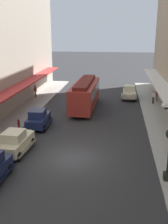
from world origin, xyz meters
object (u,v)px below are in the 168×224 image
at_px(pedestrian_3, 153,97).
at_px(pedestrian_5, 157,95).
at_px(streetcar, 85,93).
at_px(pedestrian_0, 35,91).
at_px(fire_hydrant, 19,123).
at_px(parked_car_2, 129,92).
at_px(parked_car_0, 15,141).
at_px(parked_car_1, 38,118).

relative_size(pedestrian_3, pedestrian_5, 1.00).
xyz_separation_m(streetcar, pedestrian_0, (-7.52, 4.11, -0.89)).
relative_size(fire_hydrant, pedestrian_5, 0.50).
bearing_deg(streetcar, parked_car_2, 46.01).
bearing_deg(pedestrian_5, pedestrian_0, -179.36).
relative_size(parked_car_0, parked_car_2, 1.01).
bearing_deg(parked_car_1, streetcar, 62.33).
height_order(pedestrian_0, pedestrian_5, pedestrian_0).
distance_m(parked_car_1, pedestrian_3, 15.78).
height_order(streetcar, pedestrian_0, streetcar).
height_order(parked_car_2, fire_hydrant, parked_car_2).
xyz_separation_m(parked_car_1, pedestrian_3, (12.18, 10.03, 0.05)).
height_order(parked_car_1, pedestrian_3, parked_car_1).
distance_m(parked_car_0, parked_car_2, 20.78).
height_order(parked_car_0, pedestrian_5, parked_car_0).
height_order(streetcar, pedestrian_3, streetcar).
distance_m(streetcar, fire_hydrant, 9.64).
relative_size(parked_car_0, streetcar, 0.45).
bearing_deg(pedestrian_3, pedestrian_0, 175.74).
height_order(parked_car_2, pedestrian_3, parked_car_2).
bearing_deg(parked_car_0, pedestrian_5, 53.14).
relative_size(streetcar, pedestrian_5, 5.88).
relative_size(parked_car_2, pedestrian_0, 2.57).
bearing_deg(pedestrian_0, parked_car_0, -77.76).
bearing_deg(pedestrian_0, streetcar, -28.65).
relative_size(fire_hydrant, pedestrian_3, 0.50).
bearing_deg(parked_car_2, pedestrian_3, -42.71).
height_order(parked_car_0, streetcar, streetcar).
bearing_deg(parked_car_1, parked_car_2, 54.24).
relative_size(parked_car_0, parked_car_1, 1.00).
height_order(parked_car_0, pedestrian_0, parked_car_0).
bearing_deg(streetcar, parked_car_1, -117.67).
xyz_separation_m(pedestrian_3, pedestrian_5, (0.61, 1.37, 0.00)).
height_order(fire_hydrant, pedestrian_5, pedestrian_5).
bearing_deg(parked_car_2, pedestrian_0, -173.14).
xyz_separation_m(parked_car_0, parked_car_2, (9.31, 18.58, 0.00)).
bearing_deg(streetcar, parked_car_0, -106.52).
distance_m(fire_hydrant, pedestrian_5, 18.95).
bearing_deg(fire_hydrant, pedestrian_3, 37.46).
xyz_separation_m(streetcar, pedestrian_3, (8.46, 2.92, -0.91)).
bearing_deg(fire_hydrant, pedestrian_0, 99.56).
xyz_separation_m(parked_car_2, pedestrian_5, (3.59, -1.38, 0.05)).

